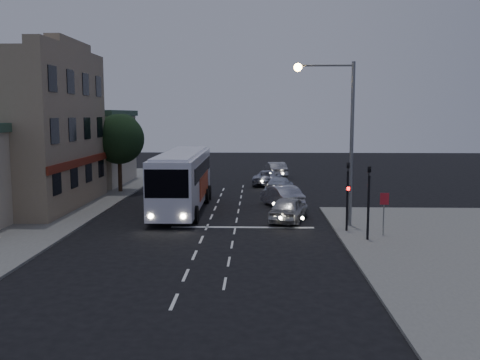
{
  "coord_description": "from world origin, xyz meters",
  "views": [
    {
      "loc": [
        2.77,
        -27.33,
        6.32
      ],
      "look_at": [
        1.75,
        5.81,
        2.2
      ],
      "focal_mm": 40.0,
      "sensor_mm": 36.0,
      "label": 1
    }
  ],
  "objects_px": {
    "car_suv": "(289,209)",
    "streetlight": "(340,125)",
    "tour_bus": "(182,179)",
    "car_extra": "(276,170)",
    "car_sedan_a": "(282,196)",
    "car_sedan_c": "(268,178)",
    "traffic_signal_main": "(348,188)",
    "street_tree": "(119,137)",
    "regulatory_sign": "(384,207)",
    "traffic_signal_side": "(369,194)",
    "car_sedan_b": "(279,185)"
  },
  "relations": [
    {
      "from": "traffic_signal_main",
      "to": "regulatory_sign",
      "type": "bearing_deg",
      "value": -30.84
    },
    {
      "from": "car_suv",
      "to": "car_extra",
      "type": "bearing_deg",
      "value": -74.35
    },
    {
      "from": "traffic_signal_main",
      "to": "car_sedan_a",
      "type": "bearing_deg",
      "value": 111.74
    },
    {
      "from": "car_suv",
      "to": "traffic_signal_main",
      "type": "bearing_deg",
      "value": 149.45
    },
    {
      "from": "traffic_signal_side",
      "to": "regulatory_sign",
      "type": "xyz_separation_m",
      "value": [
        1.0,
        0.96,
        -0.82
      ]
    },
    {
      "from": "tour_bus",
      "to": "car_sedan_c",
      "type": "relative_size",
      "value": 2.62
    },
    {
      "from": "car_sedan_a",
      "to": "traffic_signal_side",
      "type": "xyz_separation_m",
      "value": [
        3.81,
        -9.78,
        1.67
      ]
    },
    {
      "from": "regulatory_sign",
      "to": "street_tree",
      "type": "xyz_separation_m",
      "value": [
        -17.51,
        15.26,
        2.9
      ]
    },
    {
      "from": "car_sedan_c",
      "to": "regulatory_sign",
      "type": "height_order",
      "value": "regulatory_sign"
    },
    {
      "from": "tour_bus",
      "to": "streetlight",
      "type": "distance_m",
      "value": 11.36
    },
    {
      "from": "tour_bus",
      "to": "car_sedan_a",
      "type": "bearing_deg",
      "value": 9.94
    },
    {
      "from": "car_suv",
      "to": "regulatory_sign",
      "type": "xyz_separation_m",
      "value": [
        4.6,
        -4.04,
        0.84
      ]
    },
    {
      "from": "car_suv",
      "to": "street_tree",
      "type": "relative_size",
      "value": 0.71
    },
    {
      "from": "car_suv",
      "to": "car_sedan_c",
      "type": "height_order",
      "value": "car_suv"
    },
    {
      "from": "tour_bus",
      "to": "car_extra",
      "type": "relative_size",
      "value": 2.68
    },
    {
      "from": "car_extra",
      "to": "street_tree",
      "type": "bearing_deg",
      "value": 31.42
    },
    {
      "from": "traffic_signal_main",
      "to": "traffic_signal_side",
      "type": "bearing_deg",
      "value": -70.51
    },
    {
      "from": "car_extra",
      "to": "traffic_signal_main",
      "type": "relative_size",
      "value": 1.14
    },
    {
      "from": "car_sedan_b",
      "to": "regulatory_sign",
      "type": "xyz_separation_m",
      "value": [
        4.71,
        -14.9,
        0.92
      ]
    },
    {
      "from": "traffic_signal_side",
      "to": "car_suv",
      "type": "bearing_deg",
      "value": 125.77
    },
    {
      "from": "traffic_signal_main",
      "to": "regulatory_sign",
      "type": "height_order",
      "value": "traffic_signal_main"
    },
    {
      "from": "car_sedan_c",
      "to": "traffic_signal_side",
      "type": "distance_m",
      "value": 21.75
    },
    {
      "from": "car_extra",
      "to": "regulatory_sign",
      "type": "xyz_separation_m",
      "value": [
        4.61,
        -26.05,
        0.82
      ]
    },
    {
      "from": "tour_bus",
      "to": "car_extra",
      "type": "bearing_deg",
      "value": 69.37
    },
    {
      "from": "car_sedan_b",
      "to": "car_suv",
      "type": "bearing_deg",
      "value": 100.3
    },
    {
      "from": "tour_bus",
      "to": "car_sedan_b",
      "type": "height_order",
      "value": "tour_bus"
    },
    {
      "from": "tour_bus",
      "to": "car_suv",
      "type": "xyz_separation_m",
      "value": [
        6.79,
        -3.57,
        -1.33
      ]
    },
    {
      "from": "traffic_signal_side",
      "to": "car_sedan_c",
      "type": "bearing_deg",
      "value": 101.88
    },
    {
      "from": "streetlight",
      "to": "tour_bus",
      "type": "bearing_deg",
      "value": 151.26
    },
    {
      "from": "car_suv",
      "to": "traffic_signal_main",
      "type": "distance_m",
      "value": 4.51
    },
    {
      "from": "car_suv",
      "to": "streetlight",
      "type": "xyz_separation_m",
      "value": [
        2.65,
        -1.6,
        4.98
      ]
    },
    {
      "from": "traffic_signal_side",
      "to": "regulatory_sign",
      "type": "relative_size",
      "value": 1.86
    },
    {
      "from": "car_extra",
      "to": "traffic_signal_main",
      "type": "distance_m",
      "value": 25.26
    },
    {
      "from": "car_suv",
      "to": "car_extra",
      "type": "relative_size",
      "value": 0.94
    },
    {
      "from": "traffic_signal_main",
      "to": "tour_bus",
      "type": "bearing_deg",
      "value": 145.76
    },
    {
      "from": "traffic_signal_side",
      "to": "car_sedan_b",
      "type": "bearing_deg",
      "value": 103.16
    },
    {
      "from": "car_extra",
      "to": "traffic_signal_main",
      "type": "height_order",
      "value": "traffic_signal_main"
    },
    {
      "from": "tour_bus",
      "to": "car_sedan_c",
      "type": "xyz_separation_m",
      "value": [
        5.92,
        12.64,
        -1.41
      ]
    },
    {
      "from": "tour_bus",
      "to": "traffic_signal_main",
      "type": "distance_m",
      "value": 11.73
    },
    {
      "from": "car_suv",
      "to": "street_tree",
      "type": "xyz_separation_m",
      "value": [
        -12.91,
        11.22,
        3.75
      ]
    },
    {
      "from": "car_sedan_c",
      "to": "traffic_signal_main",
      "type": "height_order",
      "value": "traffic_signal_main"
    },
    {
      "from": "car_sedan_c",
      "to": "regulatory_sign",
      "type": "xyz_separation_m",
      "value": [
        5.46,
        -20.25,
        0.93
      ]
    },
    {
      "from": "tour_bus",
      "to": "street_tree",
      "type": "height_order",
      "value": "street_tree"
    },
    {
      "from": "streetlight",
      "to": "car_sedan_a",
      "type": "bearing_deg",
      "value": 114.11
    },
    {
      "from": "car_suv",
      "to": "traffic_signal_main",
      "type": "height_order",
      "value": "traffic_signal_main"
    },
    {
      "from": "streetlight",
      "to": "traffic_signal_main",
      "type": "bearing_deg",
      "value": -79.8
    },
    {
      "from": "car_sedan_b",
      "to": "car_extra",
      "type": "relative_size",
      "value": 1.0
    },
    {
      "from": "car_sedan_a",
      "to": "street_tree",
      "type": "height_order",
      "value": "street_tree"
    },
    {
      "from": "traffic_signal_main",
      "to": "street_tree",
      "type": "relative_size",
      "value": 0.66
    },
    {
      "from": "street_tree",
      "to": "regulatory_sign",
      "type": "bearing_deg",
      "value": -41.08
    }
  ]
}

